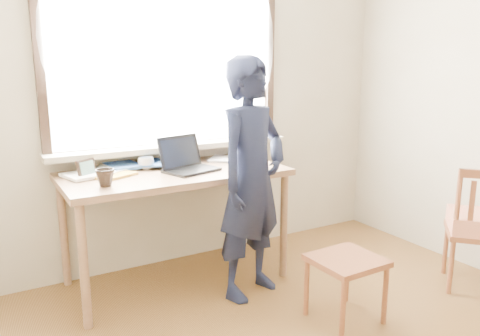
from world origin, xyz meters
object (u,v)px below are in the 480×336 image
laptop (187,162)px  person (252,179)px  desk (175,183)px  side_chair (480,225)px  mug_white (146,163)px  work_chair (346,267)px  mug_dark (105,178)px

laptop → person: (0.29, -0.38, -0.07)m
desk → side_chair: (1.76, -1.14, -0.27)m
desk → mug_white: (-0.15, 0.14, 0.13)m
laptop → work_chair: laptop is taller
desk → side_chair: side_chair is taller
mug_white → work_chair: mug_white is taller
laptop → mug_dark: laptop is taller
laptop → side_chair: laptop is taller
laptop → mug_white: 0.29m
mug_white → person: person is taller
desk → person: (0.37, -0.42, 0.07)m
side_chair → desk: bearing=146.9°
mug_white → person: 0.77m
mug_white → mug_dark: 0.49m
work_chair → person: size_ratio=0.25×
laptop → mug_dark: bearing=-165.6°
laptop → mug_white: laptop is taller
work_chair → person: 0.81m
laptop → work_chair: size_ratio=1.02×
person → work_chair: bearing=-82.5°
work_chair → side_chair: side_chair is taller
mug_dark → side_chair: (2.27, -0.96, -0.41)m
person → side_chair: bearing=-47.5°
side_chair → mug_white: bearing=146.0°
side_chair → person: (-1.38, 0.73, 0.34)m
desk → side_chair: size_ratio=1.74×
desk → laptop: (0.08, -0.03, 0.14)m
mug_white → laptop: bearing=-37.2°
work_chair → side_chair: bearing=-7.1°
side_chair → laptop: bearing=146.4°
desk → mug_white: 0.24m
side_chair → person: bearing=152.2°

